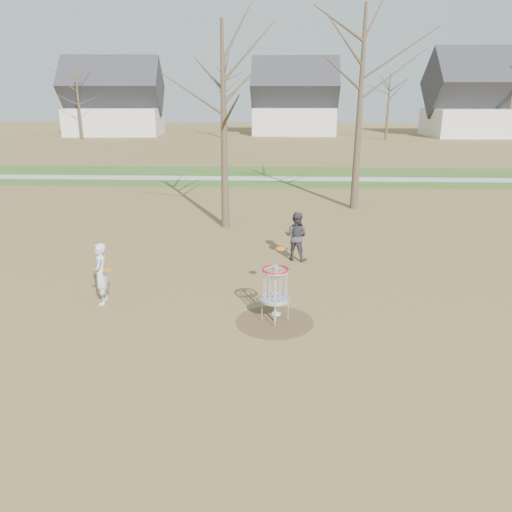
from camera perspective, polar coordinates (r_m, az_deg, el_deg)
The scene contains 11 objects.
ground at distance 11.58m, azimuth 2.17°, elevation -7.54°, with size 160.00×160.00×0.00m, color brown.
green_band at distance 31.83m, azimuth 2.45°, elevation 9.11°, with size 160.00×8.00×0.01m, color #2D5119.
footpath at distance 30.84m, azimuth 2.45°, elevation 8.84°, with size 160.00×1.50×0.01m, color #9E9E99.
dirt_circle at distance 11.58m, azimuth 2.17°, elevation -7.52°, with size 1.80×1.80×0.01m, color #47331E.
player_standing at distance 12.87m, azimuth -17.31°, elevation -1.96°, with size 0.57×0.37×1.55m, color silver.
player_throwing at distance 15.57m, azimuth 4.61°, elevation 2.27°, with size 0.75×0.58×1.54m, color #343338.
disc_grounded at distance 11.94m, azimuth 2.34°, elevation -6.62°, with size 0.22×0.22×0.02m, color white.
discs_in_play at distance 12.34m, azimuth -6.39°, elevation -0.29°, with size 4.37×1.13×0.33m.
disc_golf_basket at distance 11.22m, azimuth 2.22°, elevation -3.33°, with size 0.64×0.64×1.35m.
bare_trees at distance 46.26m, azimuth 4.92°, elevation 18.54°, with size 52.62×44.98×9.00m.
houses_row at distance 63.16m, azimuth 6.67°, elevation 16.73°, with size 56.51×10.01×7.26m.
Camera 1 is at (0.02, -10.43, 5.03)m, focal length 35.00 mm.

